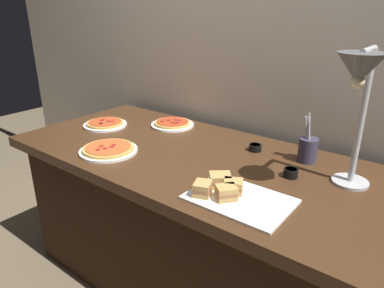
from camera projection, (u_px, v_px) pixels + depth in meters
The scene contains 11 objects.
ground_plane at pixel (197, 283), 1.93m from camera, with size 8.00×8.00×0.00m, color brown.
back_wall at pixel (255, 49), 1.86m from camera, with size 4.40×0.04×2.40m, color beige.
buffet_table at pixel (197, 223), 1.78m from camera, with size 1.90×0.84×0.76m.
heat_lamp at pixel (359, 85), 1.15m from camera, with size 0.15×0.31×0.53m.
pizza_plate_front at pixel (172, 124), 2.05m from camera, with size 0.25×0.25×0.03m.
pizza_plate_center at pixel (105, 124), 2.05m from camera, with size 0.25×0.25×0.03m.
pizza_plate_raised_stand at pixel (108, 149), 1.68m from camera, with size 0.28×0.28×0.03m.
sandwich_platter at pixel (230, 193), 1.28m from camera, with size 0.36×0.25×0.06m.
sauce_cup_near at pixel (255, 147), 1.70m from camera, with size 0.06×0.06×0.03m.
sauce_cup_far at pixel (291, 172), 1.44m from camera, with size 0.06×0.06×0.04m.
utensil_holder at pixel (308, 149), 1.57m from camera, with size 0.08×0.08×0.22m.
Camera 1 is at (0.91, -1.21, 1.41)m, focal length 33.00 mm.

